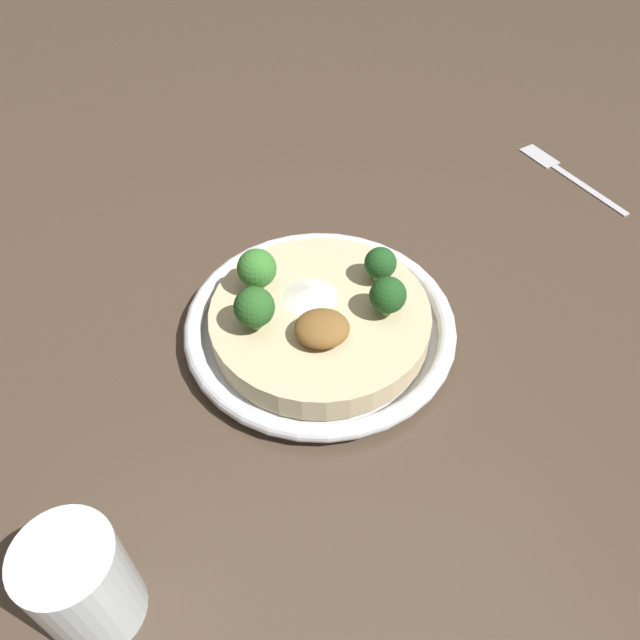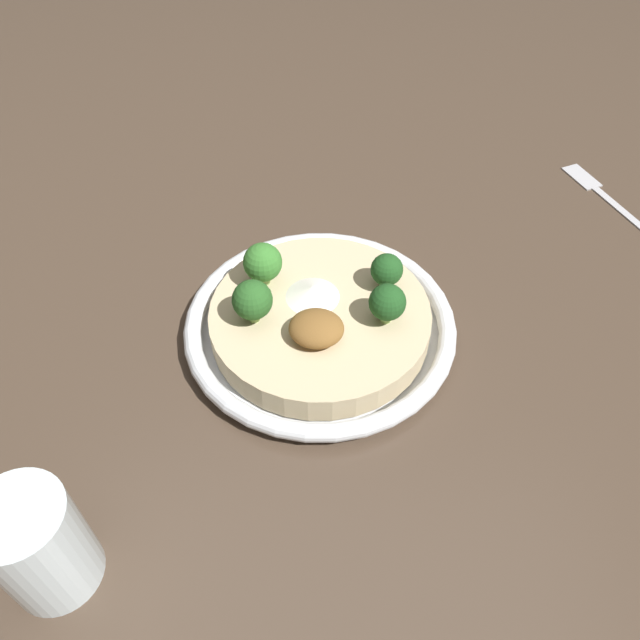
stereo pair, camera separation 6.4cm
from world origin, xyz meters
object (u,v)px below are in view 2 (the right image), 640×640
fork_utensil (603,194)px  drinking_glass (39,545)px  broccoli_front_right (387,303)px  broccoli_front_left (252,300)px  broccoli_back_left (263,263)px  risotto_bowl (320,323)px  broccoli_back_right (387,270)px

fork_utensil → drinking_glass: bearing=107.7°
broccoli_front_right → drinking_glass: bearing=-133.5°
broccoli_front_right → broccoli_front_left: size_ratio=0.92×
broccoli_front_right → fork_utensil: broccoli_front_right is taller
broccoli_back_left → fork_utensil: size_ratio=0.29×
risotto_bowl → drinking_glass: (-0.18, -0.27, 0.03)m
fork_utensil → broccoli_back_left: bearing=92.4°
broccoli_front_right → broccoli_front_left: broccoli_front_left is taller
broccoli_back_left → drinking_glass: size_ratio=0.47×
broccoli_front_left → broccoli_back_right: 0.14m
broccoli_front_right → fork_utensil: bearing=45.3°
broccoli_back_right → broccoli_front_left: bearing=-155.1°
broccoli_front_right → broccoli_back_right: (-0.00, 0.05, -0.00)m
broccoli_back_left → broccoli_front_right: bearing=-18.0°
broccoli_back_right → drinking_glass: size_ratio=0.40×
risotto_bowl → fork_utensil: size_ratio=1.66×
drinking_glass → fork_utensil: size_ratio=0.61×
risotto_bowl → broccoli_front_left: 0.08m
risotto_bowl → broccoli_front_left: size_ratio=5.86×
risotto_bowl → broccoli_back_right: broccoli_back_right is taller
risotto_bowl → drinking_glass: 0.32m
risotto_bowl → broccoli_back_left: size_ratio=5.78×
broccoli_back_right → fork_utensil: size_ratio=0.24×
broccoli_front_right → drinking_glass: 0.36m
broccoli_back_right → fork_utensil: bearing=39.9°
drinking_glass → broccoli_back_right: bearing=51.5°
broccoli_back_right → risotto_bowl: bearing=-147.7°
broccoli_front_left → risotto_bowl: bearing=16.4°
risotto_bowl → broccoli_front_right: size_ratio=6.36×
broccoli_front_left → broccoli_back_left: same height
broccoli_front_right → fork_utensil: 0.41m
broccoli_back_left → broccoli_back_right: 0.13m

